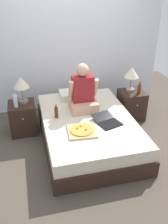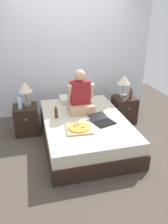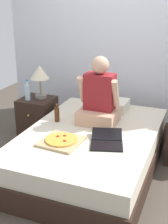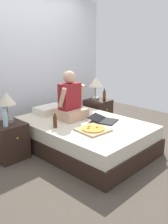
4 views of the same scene
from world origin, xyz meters
The scene contains 14 objects.
ground_plane centered at (0.00, 0.00, 0.00)m, with size 5.63×5.63×0.00m, color #4C4238.
wall_back centered at (0.00, 1.41, 1.25)m, with size 3.63×0.12×2.50m, color silver.
bed centered at (0.00, 0.00, 0.22)m, with size 1.42×2.10×0.45m.
nightstand_left centered at (-1.00, 0.56, 0.27)m, with size 0.44×0.47×0.54m.
lamp_on_left_nightstand centered at (-0.96, 0.61, 0.87)m, with size 0.26×0.26×0.45m.
water_bottle centered at (-1.08, 0.47, 0.65)m, with size 0.07×0.07×0.28m.
nightstand_right centered at (1.00, 0.56, 0.27)m, with size 0.44×0.47×0.54m.
lamp_on_right_nightstand centered at (0.97, 0.61, 0.87)m, with size 0.26×0.26×0.45m.
beer_bottle centered at (1.07, 0.46, 0.64)m, with size 0.06×0.06×0.23m.
pillow centered at (-0.05, 0.77, 0.51)m, with size 0.52×0.34×0.12m, color silver.
person_seated centered at (-0.01, 0.28, 0.74)m, with size 0.47×0.40×0.78m.
laptop centered at (0.25, -0.23, 0.47)m, with size 0.42×0.49×0.07m.
pizza_box centered at (-0.19, -0.37, 0.47)m, with size 0.43×0.43×0.05m.
beer_bottle_on_bed centered at (-0.48, 0.12, 0.54)m, with size 0.06×0.06×0.22m.
Camera 4 is at (-2.68, -2.60, 1.73)m, focal length 40.00 mm.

